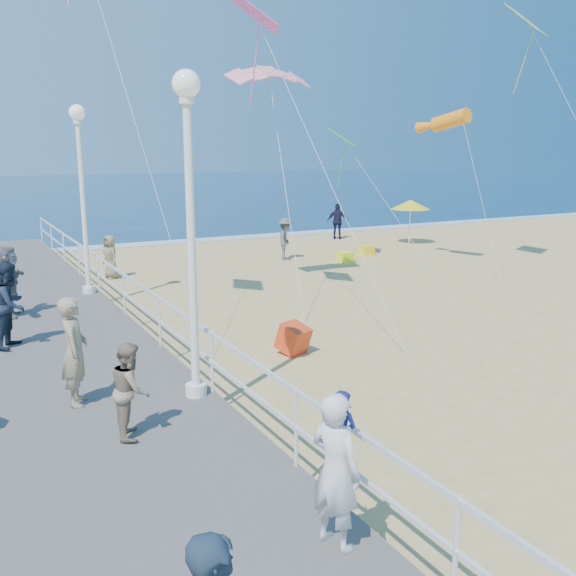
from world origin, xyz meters
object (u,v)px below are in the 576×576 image
spectator_6 (75,351)px  beach_walker_c (110,257)px  lamp_post_mid (190,204)px  spectator_5 (9,282)px  beach_chair_right (366,250)px  lamp_post_far (82,180)px  beach_umbrella (411,205)px  beach_chair_left (345,257)px  beach_walker_a (285,239)px  woman_holding_toddler (336,471)px  spectator_1 (131,390)px  box_kite (293,341)px  toddler_held (341,427)px  beach_walker_b (338,221)px  spectator_7 (11,305)px

spectator_6 → beach_walker_c: (3.38, 12.33, -0.52)m
lamp_post_mid → spectator_5: bearing=107.5°
beach_chair_right → spectator_5: bearing=-158.9°
lamp_post_far → beach_umbrella: lamp_post_far is taller
beach_chair_left → beach_walker_a: bearing=139.7°
beach_walker_c → beach_chair_left: beach_walker_c is taller
woman_holding_toddler → spectator_1: bearing=1.3°
box_kite → toddler_held: bearing=-136.6°
spectator_6 → beach_umbrella: spectator_6 is taller
beach_walker_b → beach_walker_c: 13.52m
beach_chair_left → woman_holding_toddler: bearing=-123.5°
spectator_1 → beach_umbrella: bearing=-32.3°
lamp_post_mid → woman_holding_toddler: (-0.17, -4.70, -2.41)m
spectator_5 → beach_walker_c: (3.79, 5.72, -0.52)m
beach_walker_a → beach_walker_b: beach_walker_b is taller
toddler_held → beach_chair_left: bearing=-50.0°
woman_holding_toddler → spectator_6: (-1.67, 5.27, 0.05)m
lamp_post_far → beach_walker_a: lamp_post_far is taller
beach_umbrella → spectator_1: bearing=-138.4°
spectator_7 → beach_umbrella: size_ratio=0.85×
woman_holding_toddler → spectator_5: 12.06m
beach_walker_a → spectator_1: bearing=179.4°
spectator_7 → spectator_6: bearing=-142.1°
lamp_post_far → spectator_1: (-1.36, -10.04, -2.56)m
spectator_1 → beach_walker_b: size_ratio=0.77×
spectator_7 → beach_walker_c: bearing=3.6°
beach_walker_a → spectator_7: bearing=163.1°
beach_walker_a → spectator_6: bearing=174.9°
lamp_post_far → spectator_1: size_ratio=3.77×
beach_walker_b → spectator_7: bearing=75.6°
toddler_held → spectator_1: bearing=4.1°
woman_holding_toddler → beach_chair_left: bearing=-50.2°
beach_umbrella → beach_chair_right: 4.44m
lamp_post_far → beach_chair_right: size_ratio=9.67×
spectator_5 → beach_chair_left: 13.90m
spectator_5 → box_kite: (5.39, -4.91, -1.00)m
spectator_1 → beach_walker_c: spectator_1 is taller
spectator_6 → beach_walker_b: size_ratio=0.99×
spectator_5 → spectator_6: spectator_6 is taller
box_kite → beach_chair_left: 12.28m
woman_holding_toddler → beach_umbrella: bearing=-57.1°
spectator_1 → beach_walker_c: size_ratio=0.90×
spectator_5 → toddler_held: bearing=-155.0°
spectator_1 → spectator_5: (-0.90, 8.22, 0.19)m
lamp_post_far → beach_walker_c: lamp_post_far is taller
lamp_post_mid → lamp_post_far: bearing=90.0°
spectator_7 → beach_chair_left: size_ratio=3.32×
beach_chair_left → box_kite: bearing=-128.6°
spectator_1 → beach_walker_b: 24.37m
spectator_7 → box_kite: 6.09m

